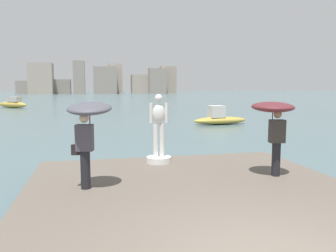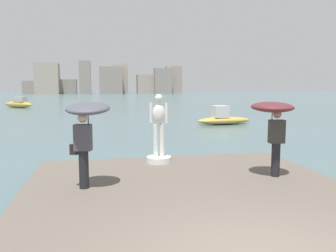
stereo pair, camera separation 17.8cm
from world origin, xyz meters
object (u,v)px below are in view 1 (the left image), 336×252
object	(u,v)px
onlooker_right	(274,116)
boat_near	(219,118)
onlooker_left	(88,121)
boat_mid	(13,104)
statue_white_figure	(159,138)

from	to	relation	value
onlooker_right	boat_near	distance (m)	16.16
onlooker_left	boat_near	distance (m)	18.12
onlooker_right	boat_near	world-z (taller)	onlooker_right
onlooker_left	boat_mid	size ratio (longest dim) A/B	0.43
statue_white_figure	onlooker_left	world-z (taller)	statue_white_figure
boat_near	statue_white_figure	bearing A→B (deg)	-118.17
onlooker_left	boat_near	size ratio (longest dim) A/B	0.48
onlooker_right	onlooker_left	bearing A→B (deg)	-178.67
boat_mid	statue_white_figure	bearing A→B (deg)	-72.12
onlooker_left	onlooker_right	world-z (taller)	onlooker_left
onlooker_left	boat_mid	world-z (taller)	onlooker_left
boat_near	boat_mid	size ratio (longest dim) A/B	0.91
onlooker_right	boat_mid	bearing A→B (deg)	110.30
statue_white_figure	boat_near	world-z (taller)	statue_white_figure
onlooker_right	boat_mid	size ratio (longest dim) A/B	0.42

